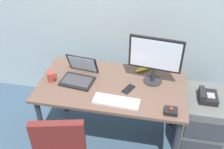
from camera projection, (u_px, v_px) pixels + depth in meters
ground_plane at (112, 137)px, 2.96m from camera, size 8.00×8.00×0.00m
desk at (112, 91)px, 2.56m from camera, size 1.42×0.76×0.75m
file_cabinet at (200, 121)px, 2.71m from camera, size 0.42×0.53×0.64m
desk_phone at (207, 96)px, 2.49m from camera, size 0.17×0.20×0.09m
monitor_main at (155, 57)px, 2.39m from camera, size 0.50×0.18×0.48m
keyboard at (116, 101)px, 2.30m from camera, size 0.42×0.16×0.03m
laptop at (79, 75)px, 2.56m from camera, size 0.34×0.34×0.23m
trackball_mouse at (171, 111)px, 2.19m from camera, size 0.11×0.09×0.07m
coffee_mug at (51, 77)px, 2.54m from camera, size 0.09×0.08×0.09m
cell_phone at (128, 89)px, 2.45m from camera, size 0.12×0.16×0.01m
banana at (144, 69)px, 2.69m from camera, size 0.18×0.15×0.04m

